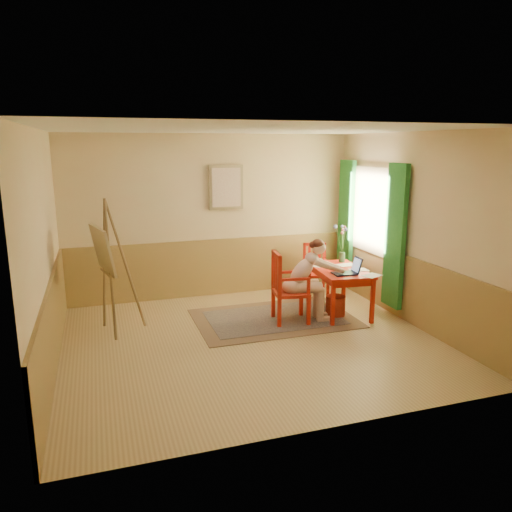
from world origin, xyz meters
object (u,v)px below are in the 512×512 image
object	(u,v)px
laptop	(348,271)
chair_back	(315,270)
figure	(307,277)
chair_left	(287,288)
easel	(106,255)
table	(339,274)

from	to	relation	value
laptop	chair_back	bearing A→B (deg)	86.76
figure	laptop	distance (m)	0.63
chair_left	chair_back	bearing A→B (deg)	49.06
chair_back	chair_left	bearing A→B (deg)	-130.94
figure	easel	distance (m)	2.91
table	chair_back	world-z (taller)	chair_back
figure	easel	xyz separation A→B (m)	(-2.84, 0.43, 0.44)
table	easel	xyz separation A→B (m)	(-3.48, 0.24, 0.50)
table	chair_left	distance (m)	0.95
chair_back	figure	world-z (taller)	figure
table	easel	size ratio (longest dim) A/B	0.66
chair_left	figure	distance (m)	0.34
chair_left	chair_back	xyz separation A→B (m)	(0.99, 1.14, -0.08)
table	chair_back	size ratio (longest dim) A/B	1.38
laptop	easel	distance (m)	3.52
easel	chair_back	bearing A→B (deg)	12.07
table	chair_back	bearing A→B (deg)	86.77
chair_left	figure	size ratio (longest dim) A/B	0.86
laptop	table	bearing A→B (deg)	86.71
laptop	easel	size ratio (longest dim) A/B	0.22
table	chair_left	world-z (taller)	chair_left
figure	chair_back	bearing A→B (deg)	59.79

